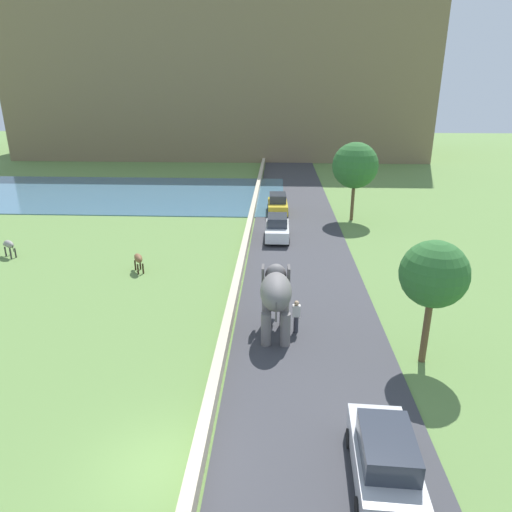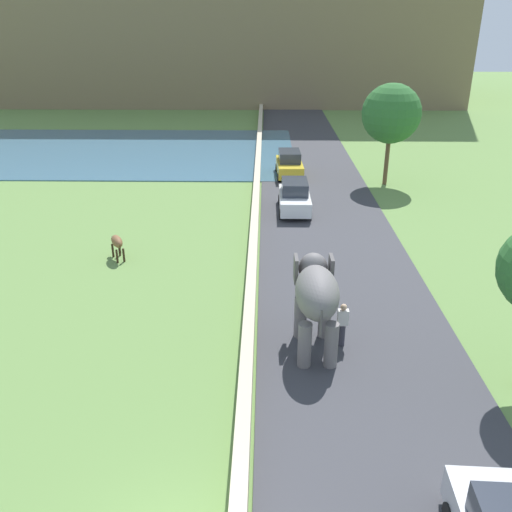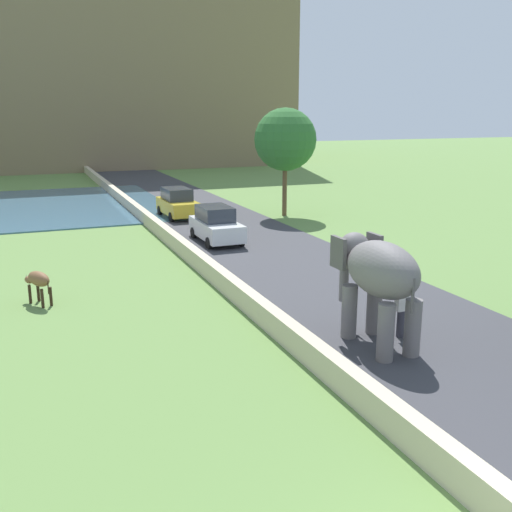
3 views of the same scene
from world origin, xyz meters
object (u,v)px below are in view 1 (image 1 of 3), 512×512
at_px(car_white, 277,228).
at_px(car_silver, 385,458).
at_px(cow_brown, 138,259).
at_px(cow_grey, 9,245).
at_px(person_beside_elephant, 296,316).
at_px(car_yellow, 278,204).
at_px(elephant, 276,293).

height_order(car_white, car_silver, same).
height_order(cow_brown, cow_grey, same).
distance_m(cow_brown, cow_grey, 9.68).
bearing_deg(person_beside_elephant, car_yellow, 92.54).
bearing_deg(cow_grey, person_beside_elephant, -26.32).
distance_m(person_beside_elephant, car_white, 13.95).
bearing_deg(cow_brown, elephant, -40.41).
xyz_separation_m(car_white, car_yellow, (-0.00, 7.46, 0.00)).
distance_m(person_beside_elephant, car_silver, 8.80).
bearing_deg(person_beside_elephant, cow_grey, 153.68).
bearing_deg(elephant, cow_grey, 152.21).
xyz_separation_m(elephant, car_yellow, (0.00, 21.48, -1.14)).
bearing_deg(elephant, car_silver, -69.47).
height_order(elephant, cow_grey, elephant).
xyz_separation_m(elephant, person_beside_elephant, (0.95, 0.11, -1.16)).
bearing_deg(car_yellow, cow_brown, -120.76).
xyz_separation_m(car_white, cow_grey, (-17.91, -4.59, -0.06)).
bearing_deg(car_silver, car_yellow, 96.01).
relative_size(car_yellow, cow_brown, 2.94).
xyz_separation_m(car_white, cow_brown, (-8.49, -6.80, -0.06)).
relative_size(cow_brown, cow_grey, 1.05).
bearing_deg(cow_brown, car_silver, -53.35).
relative_size(person_beside_elephant, car_white, 0.41).
bearing_deg(car_yellow, car_white, -89.99).
bearing_deg(car_white, cow_grey, -165.64).
bearing_deg(cow_brown, car_white, 38.70).
bearing_deg(car_white, elephant, -90.02).
xyz_separation_m(elephant, car_silver, (3.15, -8.41, -1.14)).
bearing_deg(car_silver, car_white, 97.98).
bearing_deg(person_beside_elephant, cow_brown, 142.98).
distance_m(elephant, car_silver, 9.06).
relative_size(car_silver, cow_grey, 3.11).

